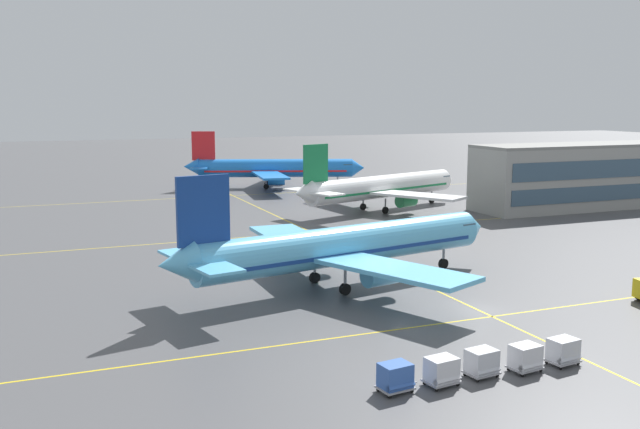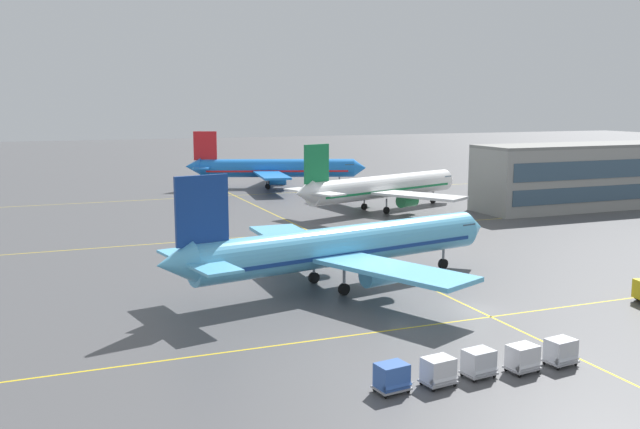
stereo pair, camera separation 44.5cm
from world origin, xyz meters
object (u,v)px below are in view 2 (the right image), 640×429
object	(u,v)px
baggage_cart_row_middle	(479,363)
baggage_cart_row_second	(439,371)
airliner_front_gate	(341,246)
baggage_cart_row_leftmost	(392,377)
airliner_second_row	(381,187)
airliner_third_row	(275,168)
baggage_cart_row_fifth	(561,351)
baggage_cart_row_fourth	(523,358)

from	to	relation	value
baggage_cart_row_middle	baggage_cart_row_second	bearing A→B (deg)	-175.22
airliner_front_gate	baggage_cart_row_leftmost	size ratio (longest dim) A/B	13.36
airliner_second_row	airliner_third_row	xyz separation A→B (m)	(-6.38, 37.12, 0.09)
baggage_cart_row_second	airliner_third_row	bearing A→B (deg)	77.43
airliner_second_row	baggage_cart_row_fifth	world-z (taller)	airliner_second_row
baggage_cart_row_middle	baggage_cart_row_fifth	bearing A→B (deg)	-2.69
baggage_cart_row_middle	baggage_cart_row_fifth	size ratio (longest dim) A/B	1.00
baggage_cart_row_fourth	airliner_front_gate	bearing A→B (deg)	95.81
airliner_third_row	baggage_cart_row_fifth	bearing A→B (deg)	-97.39
airliner_second_row	baggage_cart_row_fourth	bearing A→B (deg)	-109.04
airliner_third_row	baggage_cart_row_fifth	xyz separation A→B (m)	(-13.49, -104.01, -3.05)
airliner_second_row	baggage_cart_row_second	size ratio (longest dim) A/B	12.81
airliner_third_row	baggage_cart_row_middle	bearing A→B (deg)	-100.89
airliner_third_row	baggage_cart_row_fifth	size ratio (longest dim) A/B	13.06
airliner_third_row	baggage_cart_row_fifth	world-z (taller)	airliner_third_row
baggage_cart_row_fifth	baggage_cart_row_leftmost	bearing A→B (deg)	179.00
airliner_front_gate	baggage_cart_row_middle	size ratio (longest dim) A/B	13.36
baggage_cart_row_leftmost	baggage_cart_row_second	size ratio (longest dim) A/B	1.00
airliner_third_row	baggage_cart_row_second	distance (m)	106.58
airliner_third_row	baggage_cart_row_leftmost	distance (m)	107.14
airliner_third_row	baggage_cart_row_leftmost	xyz separation A→B (m)	(-26.43, -103.78, -3.05)
baggage_cart_row_second	baggage_cart_row_middle	xyz separation A→B (m)	(3.24, 0.27, 0.00)
baggage_cart_row_second	baggage_cart_row_fourth	distance (m)	6.47
baggage_cart_row_leftmost	baggage_cart_row_fourth	size ratio (longest dim) A/B	1.00
airliner_third_row	baggage_cart_row_second	xyz separation A→B (m)	(-23.19, -103.98, -3.05)
airliner_third_row	airliner_second_row	bearing A→B (deg)	-80.25
airliner_second_row	airliner_front_gate	bearing A→B (deg)	-121.31
airliner_front_gate	baggage_cart_row_fifth	size ratio (longest dim) A/B	13.36
airliner_front_gate	baggage_cart_row_leftmost	distance (m)	25.74
baggage_cart_row_fourth	baggage_cart_row_fifth	xyz separation A→B (m)	(3.24, 0.05, 0.00)
baggage_cart_row_second	baggage_cart_row_fourth	world-z (taller)	same
airliner_third_row	airliner_front_gate	bearing A→B (deg)	-103.65
airliner_second_row	baggage_cart_row_fifth	xyz separation A→B (m)	(-19.87, -66.89, -2.96)
airliner_front_gate	baggage_cart_row_leftmost	xyz separation A→B (m)	(-7.18, -24.53, -3.04)
airliner_third_row	baggage_cart_row_fourth	size ratio (longest dim) A/B	13.06
baggage_cart_row_second	baggage_cart_row_fifth	size ratio (longest dim) A/B	1.00
airliner_second_row	airliner_third_row	bearing A→B (deg)	99.75
airliner_front_gate	airliner_second_row	size ratio (longest dim) A/B	1.04
airliner_second_row	baggage_cart_row_middle	size ratio (longest dim) A/B	12.81
baggage_cart_row_fourth	baggage_cart_row_leftmost	bearing A→B (deg)	178.36
baggage_cart_row_middle	baggage_cart_row_fourth	world-z (taller)	same
baggage_cart_row_second	baggage_cart_row_middle	size ratio (longest dim) A/B	1.00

